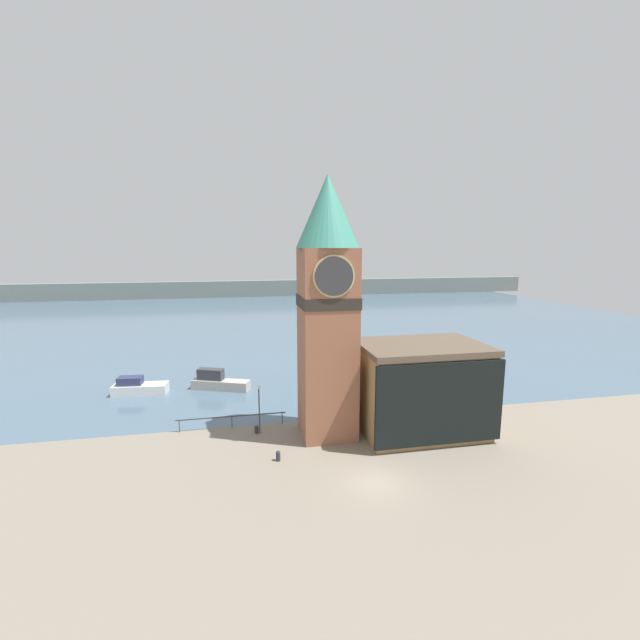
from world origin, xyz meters
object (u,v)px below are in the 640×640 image
Objects in this scene: pier_building at (421,388)px; mooring_bollard_far at (256,429)px; clock_tower at (328,302)px; boat_near at (218,382)px; boat_far at (139,387)px; mooring_bollard_near at (278,455)px; lamp_post at (259,400)px.

mooring_bollard_far is at bearing 170.59° from pier_building.
clock_tower reaches higher than boat_near.
boat_far is 7.32× the size of mooring_bollard_near.
pier_building reaches higher than mooring_bollard_far.
lamp_post is (-1.03, 5.00, 2.47)m from mooring_bollard_near.
lamp_post is (-13.31, 2.16, -0.89)m from pier_building.
lamp_post is (0.26, -0.09, 2.53)m from mooring_bollard_far.
mooring_bollard_far is 0.16× the size of lamp_post.
boat_near is at bearing 106.06° from mooring_bollard_far.
boat_far is at bearing 126.97° from mooring_bollard_near.
clock_tower reaches higher than boat_far.
lamp_post reaches higher than boat_near.
pier_building is 15.40× the size of mooring_bollard_far.
lamp_post is at bearing -51.21° from boat_near.
clock_tower is 12.22m from mooring_bollard_far.
boat_near is 8.22m from boat_far.
lamp_post reaches higher than boat_far.
boat_near is 12.94m from lamp_post.
pier_building reaches higher than mooring_bollard_near.
boat_far is (-17.48, 13.52, -10.32)m from clock_tower.
clock_tower reaches higher than lamp_post.
boat_far is (-8.22, 0.06, -0.10)m from boat_near.
pier_building is at bearing -9.41° from mooring_bollard_far.
pier_building is 13.51m from lamp_post.
pier_building is 13.40× the size of mooring_bollard_near.
clock_tower is 9.92m from lamp_post.
boat_near reaches higher than boat_far.
pier_building is at bearing -18.42° from boat_near.
mooring_bollard_near is (4.79, -17.21, -0.40)m from boat_near.
mooring_bollard_near is at bearing -140.03° from clock_tower.
pier_building is 1.83× the size of boat_far.
boat_near reaches higher than mooring_bollard_near.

